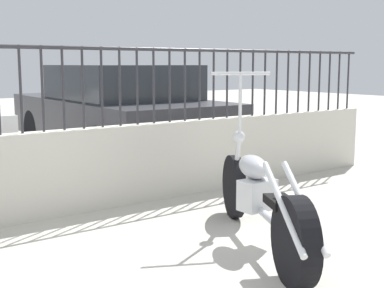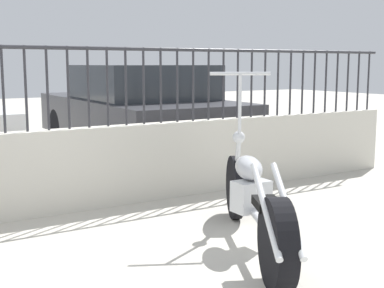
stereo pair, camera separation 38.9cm
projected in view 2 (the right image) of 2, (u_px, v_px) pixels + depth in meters
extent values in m
cylinder|color=#2D2D33|center=(3.00, 89.00, 4.69)|extent=(0.02, 0.02, 0.77)
cylinder|color=#2D2D33|center=(26.00, 89.00, 4.79)|extent=(0.02, 0.02, 0.77)
cylinder|color=#2D2D33|center=(47.00, 88.00, 4.89)|extent=(0.02, 0.02, 0.77)
cylinder|color=#2D2D33|center=(68.00, 88.00, 4.99)|extent=(0.02, 0.02, 0.77)
cylinder|color=#2D2D33|center=(88.00, 87.00, 5.09)|extent=(0.02, 0.02, 0.77)
cylinder|color=#2D2D33|center=(107.00, 87.00, 5.19)|extent=(0.02, 0.02, 0.77)
cylinder|color=#2D2D33|center=(126.00, 86.00, 5.29)|extent=(0.02, 0.02, 0.77)
cylinder|color=#2D2D33|center=(144.00, 86.00, 5.40)|extent=(0.02, 0.02, 0.77)
cylinder|color=#2D2D33|center=(161.00, 86.00, 5.50)|extent=(0.02, 0.02, 0.77)
cylinder|color=#2D2D33|center=(177.00, 85.00, 5.60)|extent=(0.02, 0.02, 0.77)
cylinder|color=#2D2D33|center=(193.00, 85.00, 5.70)|extent=(0.02, 0.02, 0.77)
cylinder|color=#2D2D33|center=(209.00, 84.00, 5.80)|extent=(0.02, 0.02, 0.77)
cylinder|color=#2D2D33|center=(223.00, 84.00, 5.90)|extent=(0.02, 0.02, 0.77)
cylinder|color=#2D2D33|center=(238.00, 84.00, 6.00)|extent=(0.02, 0.02, 0.77)
cylinder|color=#2D2D33|center=(252.00, 83.00, 6.11)|extent=(0.02, 0.02, 0.77)
cylinder|color=#2D2D33|center=(265.00, 83.00, 6.21)|extent=(0.02, 0.02, 0.77)
cylinder|color=#2D2D33|center=(278.00, 83.00, 6.31)|extent=(0.02, 0.02, 0.77)
cylinder|color=#2D2D33|center=(290.00, 82.00, 6.41)|extent=(0.02, 0.02, 0.77)
cylinder|color=#2D2D33|center=(303.00, 82.00, 6.51)|extent=(0.02, 0.02, 0.77)
cylinder|color=#2D2D33|center=(314.00, 82.00, 6.61)|extent=(0.02, 0.02, 0.77)
cylinder|color=#2D2D33|center=(326.00, 82.00, 6.71)|extent=(0.02, 0.02, 0.77)
cylinder|color=#2D2D33|center=(337.00, 81.00, 6.81)|extent=(0.02, 0.02, 0.77)
cylinder|color=#2D2D33|center=(348.00, 81.00, 6.92)|extent=(0.02, 0.02, 0.77)
cylinder|color=#2D2D33|center=(358.00, 81.00, 7.02)|extent=(0.02, 0.02, 0.77)
cylinder|color=#2D2D33|center=(368.00, 81.00, 7.12)|extent=(0.02, 0.02, 0.77)
cylinder|color=black|center=(235.00, 187.00, 4.86)|extent=(0.33, 0.55, 0.58)
cylinder|color=black|center=(277.00, 244.00, 3.33)|extent=(0.38, 0.59, 0.59)
cylinder|color=#B7BABF|center=(252.00, 210.00, 4.10)|extent=(0.69, 1.31, 0.06)
cube|color=silver|center=(251.00, 196.00, 4.13)|extent=(0.28, 0.18, 0.24)
ellipsoid|color=#B7BABF|center=(249.00, 168.00, 4.22)|extent=(0.39, 0.52, 0.18)
cube|color=black|center=(267.00, 204.00, 3.60)|extent=(0.27, 0.32, 0.06)
cylinder|color=silver|center=(237.00, 162.00, 4.74)|extent=(0.14, 0.22, 0.51)
sphere|color=silver|center=(239.00, 137.00, 4.65)|extent=(0.11, 0.11, 0.11)
cylinder|color=silver|center=(240.00, 105.00, 4.57)|extent=(0.03, 0.03, 0.53)
cylinder|color=silver|center=(240.00, 74.00, 4.53)|extent=(0.48, 0.26, 0.03)
cylinder|color=silver|center=(287.00, 207.00, 3.36)|extent=(0.38, 0.72, 0.44)
cylinder|color=silver|center=(265.00, 208.00, 3.34)|extent=(0.38, 0.72, 0.44)
cylinder|color=black|center=(6.00, 162.00, 5.93)|extent=(0.14, 0.64, 0.64)
cylinder|color=black|center=(57.00, 128.00, 9.10)|extent=(0.13, 0.64, 0.64)
cylinder|color=black|center=(151.00, 122.00, 9.96)|extent=(0.13, 0.64, 0.64)
cylinder|color=black|center=(115.00, 149.00, 6.81)|extent=(0.13, 0.64, 0.64)
cylinder|color=black|center=(230.00, 140.00, 7.67)|extent=(0.13, 0.64, 0.64)
cube|color=#38383D|center=(136.00, 118.00, 8.35)|extent=(2.01, 4.36, 0.64)
cube|color=#2D3338|center=(141.00, 82.00, 8.08)|extent=(1.75, 2.12, 0.51)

